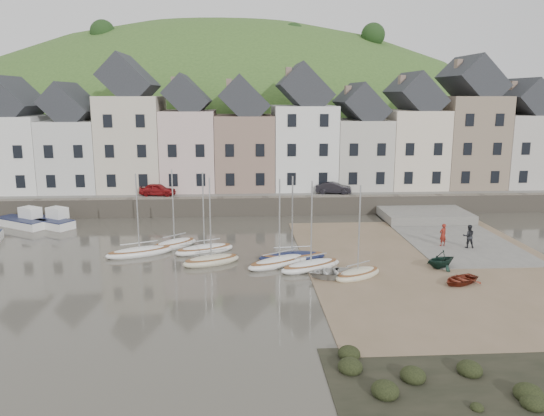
{
  "coord_description": "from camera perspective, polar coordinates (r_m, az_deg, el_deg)",
  "views": [
    {
      "loc": [
        -2.57,
        -35.19,
        11.7
      ],
      "look_at": [
        0.0,
        6.0,
        3.0
      ],
      "focal_mm": 35.7,
      "sensor_mm": 36.0,
      "label": 1
    }
  ],
  "objects": [
    {
      "name": "sailboat_2",
      "position": [
        38.44,
        -6.43,
        -5.48
      ],
      "size": [
        4.45,
        3.03,
        6.32
      ],
      "color": "beige",
      "rests_on": "ground"
    },
    {
      "name": "ground",
      "position": [
        37.17,
        0.58,
        -6.44
      ],
      "size": [
        160.0,
        160.0,
        0.0
      ],
      "primitive_type": "plane",
      "color": "#413D33",
      "rests_on": "ground"
    },
    {
      "name": "sailboat_6",
      "position": [
        37.12,
        4.12,
        -6.08
      ],
      "size": [
        4.89,
        3.5,
        6.32
      ],
      "color": "white",
      "rests_on": "ground"
    },
    {
      "name": "car_left",
      "position": [
        56.12,
        -11.97,
        1.92
      ],
      "size": [
        3.84,
        2.05,
        1.24
      ],
      "primitive_type": "imported",
      "rotation": [
        0.0,
        0.0,
        1.41
      ],
      "color": "maroon",
      "rests_on": "quay_street"
    },
    {
      "name": "motorboat_0",
      "position": [
        53.59,
        -24.72,
        -1.18
      ],
      "size": [
        5.35,
        4.33,
        1.7
      ],
      "color": "white",
      "rests_on": "ground"
    },
    {
      "name": "quay_land",
      "position": [
        68.13,
        -1.36,
        2.65
      ],
      "size": [
        90.0,
        30.0,
        1.5
      ],
      "primitive_type": "cube",
      "color": "#375923",
      "rests_on": "ground"
    },
    {
      "name": "rowboat_white",
      "position": [
        35.46,
        6.52,
        -6.75
      ],
      "size": [
        3.56,
        2.7,
        0.69
      ],
      "primitive_type": "imported",
      "rotation": [
        0.0,
        0.0,
        -1.47
      ],
      "color": "beige",
      "rests_on": "beach"
    },
    {
      "name": "sailboat_7",
      "position": [
        35.83,
        9.02,
        -6.85
      ],
      "size": [
        3.95,
        3.26,
        6.32
      ],
      "color": "beige",
      "rests_on": "ground"
    },
    {
      "name": "rowboat_red",
      "position": [
        36.13,
        19.22,
        -7.13
      ],
      "size": [
        3.19,
        2.91,
        0.54
      ],
      "primitive_type": "imported",
      "rotation": [
        0.0,
        0.0,
        -1.06
      ],
      "color": "maroon",
      "rests_on": "beach"
    },
    {
      "name": "car_right",
      "position": [
        56.37,
        6.51,
        2.13
      ],
      "size": [
        3.86,
        2.0,
        1.21
      ],
      "primitive_type": "imported",
      "rotation": [
        0.0,
        0.0,
        1.37
      ],
      "color": "black",
      "rests_on": "quay_street"
    },
    {
      "name": "quay_street",
      "position": [
        56.67,
        -0.91,
        1.58
      ],
      "size": [
        70.0,
        7.0,
        0.1
      ],
      "primitive_type": "cube",
      "color": "slate",
      "rests_on": "quay_land"
    },
    {
      "name": "seawall",
      "position": [
        53.36,
        -0.73,
        0.22
      ],
      "size": [
        70.0,
        1.2,
        1.8
      ],
      "primitive_type": "cube",
      "color": "slate",
      "rests_on": "ground"
    },
    {
      "name": "sailboat_3",
      "position": [
        41.14,
        -7.14,
        -4.33
      ],
      "size": [
        4.81,
        3.16,
        6.32
      ],
      "color": "white",
      "rests_on": "ground"
    },
    {
      "name": "motorboat_2",
      "position": [
        52.52,
        -22.24,
        -1.22
      ],
      "size": [
        5.06,
        4.16,
        1.7
      ],
      "color": "white",
      "rests_on": "ground"
    },
    {
      "name": "beach",
      "position": [
        39.48,
        16.8,
        -5.82
      ],
      "size": [
        18.0,
        26.0,
        0.06
      ],
      "primitive_type": "cube",
      "color": "brown",
      "rests_on": "ground"
    },
    {
      "name": "slipway",
      "position": [
        48.06,
        18.02,
        -2.71
      ],
      "size": [
        8.0,
        18.0,
        0.12
      ],
      "primitive_type": "cube",
      "color": "slate",
      "rests_on": "ground"
    },
    {
      "name": "rowboat_green",
      "position": [
        38.77,
        17.38,
        -5.16
      ],
      "size": [
        2.99,
        2.82,
        1.25
      ],
      "primitive_type": "imported",
      "rotation": [
        0.0,
        0.0,
        -1.16
      ],
      "color": "black",
      "rests_on": "beach"
    },
    {
      "name": "person_dark",
      "position": [
        44.19,
        20.03,
        -2.81
      ],
      "size": [
        0.98,
        0.82,
        1.81
      ],
      "primitive_type": "imported",
      "rotation": [
        0.0,
        0.0,
        2.98
      ],
      "color": "black",
      "rests_on": "slipway"
    },
    {
      "name": "sailboat_1",
      "position": [
        42.94,
        -10.24,
        -3.73
      ],
      "size": [
        3.94,
        3.68,
        6.32
      ],
      "color": "white",
      "rests_on": "ground"
    },
    {
      "name": "shore_rocks",
      "position": [
        25.2,
        20.59,
        -16.21
      ],
      "size": [
        14.0,
        6.0,
        0.74
      ],
      "color": "black",
      "rests_on": "ground"
    },
    {
      "name": "sailboat_5",
      "position": [
        39.14,
        2.13,
        -5.1
      ],
      "size": [
        5.0,
        1.99,
        6.32
      ],
      "color": "#131A3C",
      "rests_on": "ground"
    },
    {
      "name": "hillside",
      "position": [
        99.74,
        -4.82,
        -5.46
      ],
      "size": [
        134.4,
        84.0,
        84.0
      ],
      "color": "#375923",
      "rests_on": "ground"
    },
    {
      "name": "sailboat_4",
      "position": [
        37.88,
        0.79,
        -5.68
      ],
      "size": [
        5.2,
        3.97,
        6.32
      ],
      "color": "white",
      "rests_on": "ground"
    },
    {
      "name": "sailboat_0",
      "position": [
        41.37,
        -13.8,
        -4.5
      ],
      "size": [
        5.21,
        3.34,
        6.32
      ],
      "color": "white",
      "rests_on": "ground"
    },
    {
      "name": "person_red",
      "position": [
        44.1,
        17.58,
        -2.7
      ],
      "size": [
        0.76,
        0.64,
        1.76
      ],
      "primitive_type": "imported",
      "rotation": [
        0.0,
        0.0,
        3.55
      ],
      "color": "maroon",
      "rests_on": "slipway"
    },
    {
      "name": "townhouse_terrace",
      "position": [
        59.51,
        0.62,
        7.69
      ],
      "size": [
        61.05,
        8.0,
        13.93
      ],
      "color": "white",
      "rests_on": "quay_land"
    }
  ]
}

